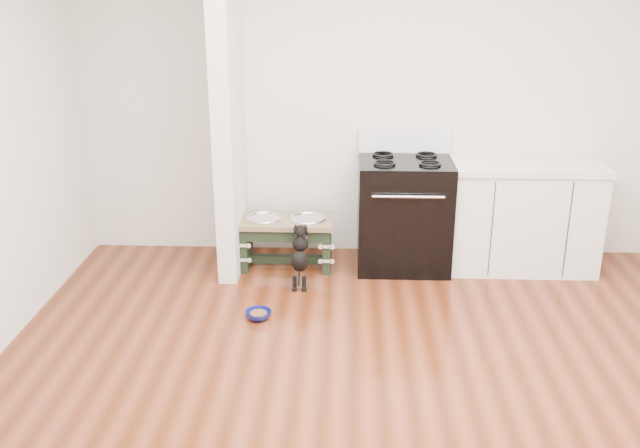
# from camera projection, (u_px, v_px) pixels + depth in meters

# --- Properties ---
(ground) EXTENTS (5.00, 5.00, 0.00)m
(ground) POSITION_uv_depth(u_px,v_px,m) (384.00, 412.00, 4.09)
(ground) COLOR #4B1F0D
(ground) RESTS_ON ground
(room_shell) EXTENTS (5.00, 5.00, 5.00)m
(room_shell) POSITION_uv_depth(u_px,v_px,m) (393.00, 135.00, 3.53)
(room_shell) COLOR silver
(room_shell) RESTS_ON ground
(partition_wall) EXTENTS (0.15, 0.80, 2.70)m
(partition_wall) POSITION_uv_depth(u_px,v_px,m) (228.00, 108.00, 5.64)
(partition_wall) COLOR silver
(partition_wall) RESTS_ON ground
(oven_range) EXTENTS (0.76, 0.69, 1.14)m
(oven_range) POSITION_uv_depth(u_px,v_px,m) (404.00, 211.00, 5.94)
(oven_range) COLOR black
(oven_range) RESTS_ON ground
(cabinet_run) EXTENTS (1.24, 0.64, 0.91)m
(cabinet_run) POSITION_uv_depth(u_px,v_px,m) (521.00, 215.00, 5.93)
(cabinet_run) COLOR white
(cabinet_run) RESTS_ON ground
(dog_feeder) EXTENTS (0.78, 0.42, 0.44)m
(dog_feeder) POSITION_uv_depth(u_px,v_px,m) (286.00, 233.00, 5.96)
(dog_feeder) COLOR black
(dog_feeder) RESTS_ON ground
(puppy) EXTENTS (0.14, 0.40, 0.48)m
(puppy) POSITION_uv_depth(u_px,v_px,m) (300.00, 254.00, 5.63)
(puppy) COLOR black
(puppy) RESTS_ON ground
(floor_bowl) EXTENTS (0.24, 0.24, 0.06)m
(floor_bowl) POSITION_uv_depth(u_px,v_px,m) (258.00, 315.00, 5.16)
(floor_bowl) COLOR navy
(floor_bowl) RESTS_ON ground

